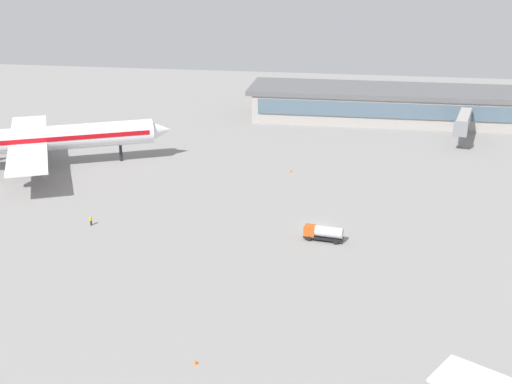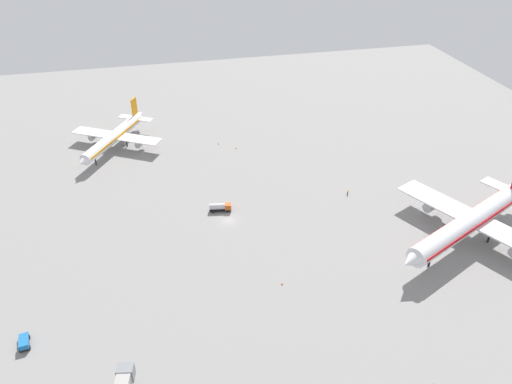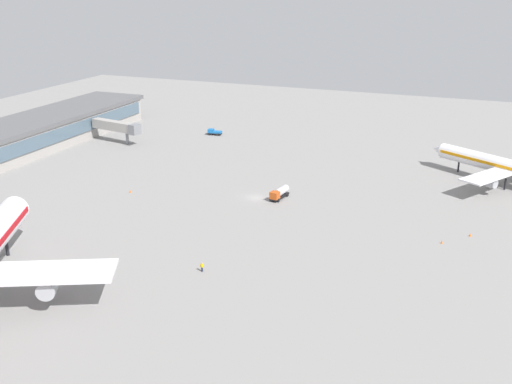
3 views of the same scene
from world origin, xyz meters
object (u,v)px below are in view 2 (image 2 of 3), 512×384
object	(u,v)px
ground_crew_worker	(348,192)
safety_cone_near_gate	(218,144)
safety_cone_far_side	(236,148)
safety_cone_mid_apron	(282,284)
airplane_taxiing	(472,220)
fuel_truck	(220,207)
airplane_at_gate	(114,136)
pushback_tractor	(24,342)

from	to	relation	value
ground_crew_worker	safety_cone_near_gate	bearing A→B (deg)	117.71
ground_crew_worker	safety_cone_far_side	size ratio (longest dim) A/B	2.78
safety_cone_mid_apron	safety_cone_near_gate	bearing A→B (deg)	92.09
ground_crew_worker	safety_cone_far_side	bearing A→B (deg)	115.94
safety_cone_far_side	airplane_taxiing	bearing A→B (deg)	-52.41
airplane_taxiing	fuel_truck	distance (m)	69.22
safety_cone_mid_apron	safety_cone_far_side	size ratio (longest dim) A/B	1.00
airplane_at_gate	safety_cone_far_side	distance (m)	43.46
pushback_tractor	safety_cone_far_side	bearing A→B (deg)	132.76
safety_cone_mid_apron	safety_cone_far_side	xyz separation A→B (m)	(2.83, 71.72, 0.00)
fuel_truck	pushback_tractor	xyz separation A→B (m)	(-48.56, -39.87, -0.42)
airplane_at_gate	fuel_truck	size ratio (longest dim) A/B	5.85
safety_cone_near_gate	safety_cone_far_side	world-z (taller)	same
safety_cone_near_gate	safety_cone_far_side	distance (m)	7.41
fuel_truck	pushback_tractor	world-z (taller)	fuel_truck
safety_cone_mid_apron	ground_crew_worker	bearing A→B (deg)	48.33
ground_crew_worker	fuel_truck	bearing A→B (deg)	169.45
airplane_taxiing	pushback_tractor	world-z (taller)	airplane_taxiing
safety_cone_near_gate	safety_cone_far_side	bearing A→B (deg)	-40.60
fuel_truck	safety_cone_far_side	bearing A→B (deg)	80.69
airplane_taxiing	safety_cone_far_side	bearing A→B (deg)	-78.07
pushback_tractor	safety_cone_mid_apron	xyz separation A→B (m)	(57.81, 5.58, -0.67)
airplane_at_gate	fuel_truck	xyz separation A→B (m)	(29.92, -47.71, -3.31)
fuel_truck	ground_crew_worker	bearing A→B (deg)	8.58
airplane_taxiing	safety_cone_far_side	distance (m)	83.47
airplane_at_gate	airplane_taxiing	distance (m)	120.11
safety_cone_far_side	pushback_tractor	bearing A→B (deg)	-128.11
safety_cone_near_gate	airplane_at_gate	bearing A→B (deg)	171.48
fuel_truck	safety_cone_near_gate	distance (m)	42.76
safety_cone_near_gate	ground_crew_worker	bearing A→B (deg)	-51.75
pushback_tractor	safety_cone_near_gate	xyz separation A→B (m)	(55.01, 82.13, -0.67)
fuel_truck	safety_cone_near_gate	world-z (taller)	fuel_truck
pushback_tractor	safety_cone_near_gate	size ratio (longest dim) A/B	7.74
ground_crew_worker	safety_cone_mid_apron	bearing A→B (deg)	-142.22
pushback_tractor	ground_crew_worker	xyz separation A→B (m)	(88.33, 39.87, -0.12)
pushback_tractor	safety_cone_far_side	distance (m)	98.25
airplane_at_gate	safety_cone_near_gate	size ratio (longest dim) A/B	63.55
airplane_taxiing	fuel_truck	size ratio (longest dim) A/B	8.19
ground_crew_worker	safety_cone_far_side	xyz separation A→B (m)	(-27.69, 37.43, -0.55)
airplane_taxiing	safety_cone_mid_apron	size ratio (longest dim) A/B	88.90
safety_cone_near_gate	safety_cone_mid_apron	xyz separation A→B (m)	(2.80, -76.55, 0.00)
fuel_truck	safety_cone_mid_apron	xyz separation A→B (m)	(9.25, -34.29, -1.09)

